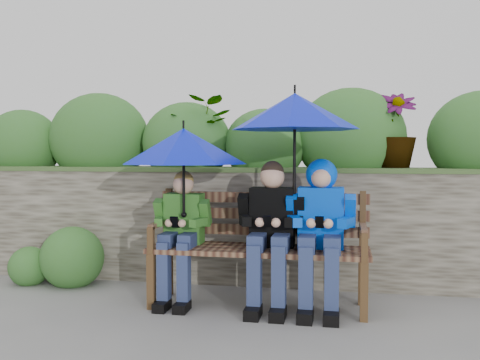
% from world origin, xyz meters
% --- Properties ---
extents(ground, '(60.00, 60.00, 0.00)m').
position_xyz_m(ground, '(0.00, 0.00, 0.00)').
color(ground, slate).
rests_on(ground, ground).
extents(garden_backdrop, '(8.00, 2.88, 1.80)m').
position_xyz_m(garden_backdrop, '(-0.11, 1.59, 0.63)').
color(garden_backdrop, '#484337').
rests_on(garden_backdrop, ground).
extents(park_bench, '(1.65, 0.48, 0.87)m').
position_xyz_m(park_bench, '(0.16, 0.06, 0.49)').
color(park_bench, '#49321B').
rests_on(park_bench, ground).
extents(boy_left, '(0.43, 0.50, 1.02)m').
position_xyz_m(boy_left, '(-0.44, -0.01, 0.58)').
color(boy_left, '#1B5F17').
rests_on(boy_left, ground).
extents(boy_middle, '(0.50, 0.57, 1.10)m').
position_xyz_m(boy_middle, '(0.26, -0.02, 0.61)').
color(boy_middle, black).
rests_on(boy_middle, ground).
extents(boy_right, '(0.50, 0.61, 1.11)m').
position_xyz_m(boy_right, '(0.62, -0.00, 0.66)').
color(boy_right, '#013AC5').
rests_on(boy_right, ground).
extents(umbrella_left, '(0.97, 0.97, 0.74)m').
position_xyz_m(umbrella_left, '(-0.41, -0.04, 1.21)').
color(umbrella_left, '#0010BF').
rests_on(umbrella_left, ground).
extents(umbrella_right, '(0.95, 0.95, 0.97)m').
position_xyz_m(umbrella_right, '(0.43, 0.02, 1.46)').
color(umbrella_right, '#0010BF').
rests_on(umbrella_right, ground).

